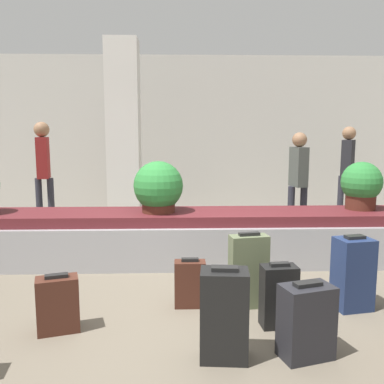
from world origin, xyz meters
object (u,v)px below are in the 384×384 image
(potted_plant_0, at_px, (158,188))
(suitcase_7, at_px, (353,273))
(potted_plant_2, at_px, (361,185))
(suitcase_1, at_px, (279,296))
(suitcase_5, at_px, (249,271))
(suitcase_3, at_px, (58,304))
(traveler_1, at_px, (347,164))
(traveler_2, at_px, (298,175))
(suitcase_0, at_px, (190,283))
(pillar, at_px, (124,134))
(suitcase_6, at_px, (224,315))
(traveler_0, at_px, (43,165))
(suitcase_4, at_px, (306,321))

(potted_plant_0, bearing_deg, suitcase_7, -38.46)
(potted_plant_0, bearing_deg, potted_plant_2, 2.66)
(potted_plant_2, bearing_deg, suitcase_1, -127.79)
(suitcase_1, relative_size, suitcase_5, 0.78)
(suitcase_5, distance_m, potted_plant_0, 1.79)
(suitcase_3, distance_m, potted_plant_2, 4.00)
(traveler_1, distance_m, traveler_2, 1.62)
(suitcase_0, xyz_separation_m, traveler_1, (3.00, 3.83, 0.82))
(suitcase_5, bearing_deg, traveler_1, 47.92)
(potted_plant_2, bearing_deg, pillar, 147.56)
(suitcase_1, bearing_deg, suitcase_3, 175.88)
(pillar, distance_m, suitcase_6, 4.92)
(potted_plant_0, distance_m, traveler_2, 2.55)
(suitcase_5, xyz_separation_m, traveler_0, (-2.93, 3.36, 0.75))
(traveler_2, bearing_deg, suitcase_7, 161.97)
(suitcase_7, xyz_separation_m, potted_plant_0, (-1.88, 1.50, 0.61))
(suitcase_5, height_order, potted_plant_2, potted_plant_2)
(pillar, bearing_deg, suitcase_5, -66.27)
(potted_plant_2, bearing_deg, suitcase_6, -129.60)
(traveler_1, bearing_deg, suitcase_1, -174.22)
(suitcase_0, xyz_separation_m, potted_plant_0, (-0.36, 1.40, 0.73))
(suitcase_1, bearing_deg, suitcase_7, 18.60)
(suitcase_3, height_order, suitcase_6, suitcase_6)
(suitcase_4, relative_size, traveler_1, 0.34)
(suitcase_4, relative_size, potted_plant_0, 0.91)
(pillar, xyz_separation_m, traveler_1, (4.05, 0.20, -0.56))
(suitcase_0, height_order, suitcase_6, suitcase_6)
(suitcase_3, xyz_separation_m, traveler_0, (-1.25, 3.81, 0.86))
(suitcase_0, relative_size, suitcase_4, 0.81)
(pillar, bearing_deg, suitcase_6, -74.47)
(suitcase_0, bearing_deg, pillar, 106.62)
(suitcase_5, height_order, suitcase_6, suitcase_5)
(suitcase_5, bearing_deg, pillar, 104.05)
(traveler_2, bearing_deg, suitcase_4, 152.78)
(suitcase_5, bearing_deg, suitcase_1, -75.08)
(potted_plant_0, xyz_separation_m, traveler_2, (2.15, 1.37, 0.02))
(traveler_2, bearing_deg, traveler_1, -61.23)
(suitcase_4, bearing_deg, pillar, 95.89)
(potted_plant_2, bearing_deg, suitcase_3, -149.47)
(suitcase_6, bearing_deg, traveler_2, 72.18)
(potted_plant_2, relative_size, traveler_1, 0.36)
(suitcase_5, relative_size, potted_plant_0, 1.13)
(suitcase_7, distance_m, potted_plant_0, 2.48)
(suitcase_4, bearing_deg, potted_plant_0, 100.39)
(suitcase_0, bearing_deg, traveler_1, 52.40)
(suitcase_3, height_order, suitcase_7, suitcase_7)
(suitcase_4, xyz_separation_m, traveler_1, (2.17, 4.79, 0.76))
(suitcase_1, height_order, traveler_1, traveler_1)
(pillar, bearing_deg, potted_plant_0, -72.74)
(suitcase_4, distance_m, suitcase_7, 1.10)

